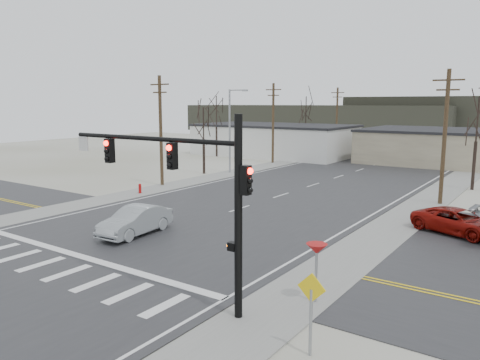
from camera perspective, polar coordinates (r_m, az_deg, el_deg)
The scene contains 25 objects.
ground at distance 27.71m, azimuth -9.59°, elevation -6.58°, with size 140.00×140.00×0.00m, color silver.
main_road at distance 39.53m, azimuth 5.73°, elevation -1.66°, with size 18.00×110.00×0.05m, color #27272A.
cross_road at distance 27.71m, azimuth -9.59°, elevation -6.54°, with size 90.00×10.00×0.04m, color #27272A.
sidewalk_left at distance 49.36m, azimuth -2.24°, elevation 0.59°, with size 3.00×90.00×0.06m, color gray.
sidewalk_right at distance 40.53m, azimuth 22.51°, elevation -2.05°, with size 3.00×90.00×0.06m, color gray.
traffic_signal_mast at distance 17.00m, azimuth -5.49°, elevation -0.42°, with size 8.95×0.43×7.20m.
fire_hydrant at distance 40.19m, azimuth -12.10°, elevation -1.02°, with size 0.24×0.24×0.87m.
yield_sign at distance 17.95m, azimuth 9.33°, elevation -8.55°, with size 0.80×0.80×2.35m.
diamond_sign at distance 14.56m, azimuth 8.67°, elevation -14.87°, with size 0.92×0.10×2.61m.
building_left_far at distance 68.65m, azimuth 4.20°, elevation 4.91°, with size 22.30×12.30×4.50m.
building_right_far at distance 63.82m, azimuth 26.75°, elevation 3.51°, with size 26.30×14.30×4.30m.
upole_left_b at distance 43.35m, azimuth -9.64°, elevation 6.15°, with size 2.20×0.30×10.00m.
upole_left_c at distance 59.32m, azimuth 4.05°, elevation 7.09°, with size 2.20×0.30×10.00m.
upole_left_d at distance 77.19m, azimuth 11.72°, elevation 7.44°, with size 2.20×0.30×10.00m.
upole_right_a at distance 37.76m, azimuth 23.69°, elevation 5.05°, with size 2.20×0.30×10.00m.
streetlight_main at distance 50.57m, azimuth -1.09°, elevation 6.57°, with size 2.40×0.25×9.00m.
tree_left_near at distance 50.32m, azimuth -4.48°, elevation 6.69°, with size 3.30×3.30×7.35m.
tree_right_mid at distance 45.45m, azimuth 26.97°, elevation 6.31°, with size 3.74×3.74×8.33m.
tree_left_far at distance 72.77m, azimuth 8.04°, elevation 8.27°, with size 3.96×3.96×8.82m.
tree_left_mid at distance 66.84m, azimuth -2.89°, elevation 8.26°, with size 3.96×3.96×8.82m.
hill_left at distance 123.37m, azimuth 8.92°, elevation 7.37°, with size 70.00×18.00×7.00m, color #333026.
sedan_crossing at distance 27.70m, azimuth -12.63°, elevation -4.86°, with size 1.71×4.89×1.61m, color #949A9D.
car_far_a at distance 70.62m, azimuth 21.54°, elevation 3.28°, with size 2.32×5.72×1.66m, color black.
car_far_b at distance 79.82m, azimuth 20.91°, elevation 3.80°, with size 1.45×3.62×1.23m, color black.
car_parked_red at distance 29.99m, azimuth 25.08°, elevation -4.63°, with size 2.40×5.21×1.45m, color maroon.
Camera 1 is at (18.72, -18.99, 7.55)m, focal length 35.00 mm.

